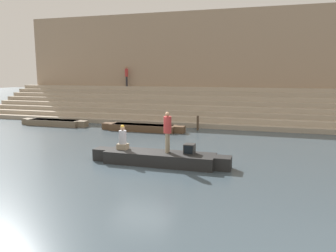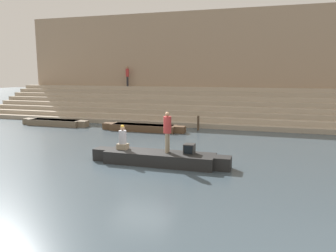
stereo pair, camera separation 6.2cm
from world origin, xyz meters
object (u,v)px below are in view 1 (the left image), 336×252
(person_on_steps, at_px, (127,75))
(moored_boat_distant, at_px, (54,122))
(mooring_post, at_px, (198,123))
(tv_set, at_px, (189,149))
(rowboat_main, at_px, (160,158))
(moored_boat_shore, at_px, (143,127))
(person_rowing, at_px, (123,139))
(person_standing, at_px, (168,129))

(person_on_steps, bearing_deg, moored_boat_distant, 31.15)
(mooring_post, bearing_deg, tv_set, -80.70)
(moored_boat_distant, bearing_deg, mooring_post, 1.28)
(rowboat_main, relative_size, moored_boat_distant, 1.13)
(mooring_post, xyz_separation_m, person_on_steps, (-7.88, 6.54, 3.10))
(tv_set, relative_size, moored_boat_distant, 0.08)
(tv_set, distance_m, person_on_steps, 17.77)
(moored_boat_shore, relative_size, moored_boat_distant, 1.08)
(person_rowing, bearing_deg, tv_set, -8.13)
(rowboat_main, bearing_deg, person_on_steps, 115.49)
(moored_boat_shore, bearing_deg, person_rowing, -77.50)
(moored_boat_distant, distance_m, mooring_post, 10.27)
(rowboat_main, xyz_separation_m, moored_boat_distant, (-10.36, 7.45, -0.04))
(person_rowing, relative_size, tv_set, 2.42)
(moored_boat_shore, bearing_deg, moored_boat_distant, 175.66)
(tv_set, bearing_deg, rowboat_main, 179.56)
(moored_boat_distant, xyz_separation_m, mooring_post, (10.22, 1.02, 0.25))
(rowboat_main, distance_m, mooring_post, 8.47)
(mooring_post, bearing_deg, moored_boat_distant, -174.30)
(person_standing, relative_size, mooring_post, 1.76)
(person_standing, bearing_deg, person_rowing, 171.30)
(person_rowing, relative_size, moored_boat_shore, 0.19)
(rowboat_main, relative_size, moored_boat_shore, 1.04)
(moored_boat_distant, bearing_deg, person_standing, -39.09)
(moored_boat_shore, xyz_separation_m, moored_boat_distant, (-6.86, 0.28, 0.00))
(person_on_steps, bearing_deg, person_rowing, 71.39)
(moored_boat_shore, relative_size, person_on_steps, 3.16)
(person_rowing, distance_m, person_on_steps, 16.44)
(person_standing, height_order, person_on_steps, person_on_steps)
(person_rowing, bearing_deg, rowboat_main, -11.60)
(moored_boat_shore, bearing_deg, rowboat_main, -65.98)
(person_rowing, xyz_separation_m, tv_set, (2.89, 0.03, -0.22))
(person_on_steps, bearing_deg, mooring_post, 98.62)
(rowboat_main, height_order, moored_boat_distant, rowboat_main)
(person_rowing, relative_size, moored_boat_distant, 0.20)
(rowboat_main, height_order, person_on_steps, person_on_steps)
(person_on_steps, bearing_deg, moored_boat_shore, 78.27)
(person_rowing, distance_m, moored_boat_distant, 11.42)
(rowboat_main, xyz_separation_m, person_on_steps, (-8.02, 15.01, 3.30))
(person_rowing, xyz_separation_m, moored_boat_shore, (-1.84, 7.09, -0.71))
(tv_set, height_order, person_on_steps, person_on_steps)
(moored_boat_distant, relative_size, mooring_post, 5.45)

